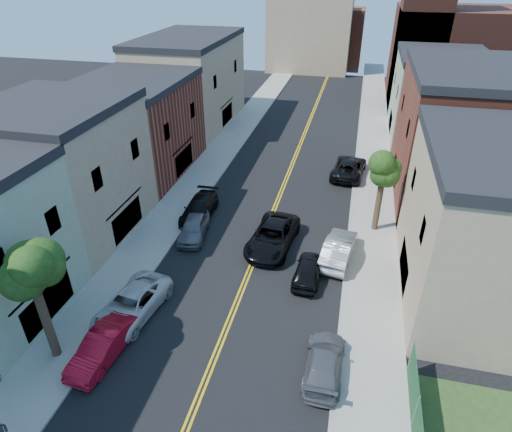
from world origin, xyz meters
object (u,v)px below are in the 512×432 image
Objects in this scene: white_pickup at (132,304)px; black_suv_lane at (273,236)px; black_car_left at (199,208)px; grey_car_right at (324,362)px; grey_car_left at (194,227)px; black_car_right at (308,270)px; red_sedan at (102,347)px; silver_car_right at (339,249)px; dark_car_right_far at (349,167)px.

white_pickup is 10.65m from black_suv_lane.
white_pickup is 1.08× the size of black_car_left.
white_pickup is 1.21× the size of grey_car_right.
black_car_right is (8.74, -2.99, -0.05)m from grey_car_left.
red_sedan is at bearing -82.58° from white_pickup.
silver_car_right reaches higher than grey_car_right.
grey_car_left is at bearing -174.58° from black_suv_lane.
grey_car_left is 2.78m from black_car_left.
grey_car_left is at bearing 93.63° from white_pickup.
grey_car_left is at bearing 5.34° from silver_car_right.
black_car_right is (9.30, 5.51, -0.07)m from white_pickup.
black_suv_lane is (-2.91, 3.01, 0.14)m from black_car_right.
grey_car_right is 0.75× the size of black_suv_lane.
grey_car_left reaches higher than black_car_right.
silver_car_right reaches higher than grey_car_left.
grey_car_left reaches higher than red_sedan.
silver_car_right is (11.00, 8.06, 0.07)m from white_pickup.
dark_car_right_far is at bearing -92.97° from black_car_right.
black_car_left is at bearing 95.37° from red_sedan.
dark_car_right_far is at bearing 71.38° from red_sedan.
black_suv_lane is (-4.61, 9.98, 0.18)m from grey_car_right.
grey_car_right is at bearing 96.21° from dark_car_right_far.
grey_car_right is (11.00, -12.68, -0.08)m from black_car_left.
grey_car_right is at bearing -60.00° from black_suv_lane.
black_car_left is 6.94m from black_suv_lane.
black_car_right is (9.30, -5.70, -0.05)m from black_car_left.
white_pickup reaches higher than black_car_right.
dark_car_right_far is (0.00, 13.51, -0.02)m from silver_car_right.
grey_car_right is (11.00, 1.68, -0.07)m from red_sedan.
black_car_left is at bearing -8.27° from silver_car_right.
dark_car_right_far is (10.44, 13.07, 0.07)m from grey_car_left.
black_car_left is at bearing 97.42° from white_pickup.
black_car_left is at bearing 162.33° from black_suv_lane.
white_pickup is at bearing 95.37° from red_sedan.
grey_car_right is (11.00, -1.46, -0.11)m from white_pickup.
silver_car_right is 4.63m from black_suv_lane.
black_suv_lane is at bearing -7.50° from grey_car_left.
grey_car_left is 0.86× the size of black_car_left.
white_pickup reaches higher than grey_car_right.
black_suv_lane reaches higher than black_car_left.
white_pickup is 24.21m from dark_car_right_far.
black_car_left is 1.01× the size of silver_car_right.
grey_car_right is 0.90× the size of silver_car_right.
black_car_left is (0.00, 14.36, 0.01)m from red_sedan.
white_pickup is at bearing -6.98° from grey_car_right.
white_pickup is at bearing -101.49° from grey_car_left.
silver_car_right is at bearing 50.89° from red_sedan.
black_suv_lane reaches higher than white_pickup.
white_pickup reaches higher than red_sedan.
dark_car_right_far is 13.84m from black_suv_lane.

